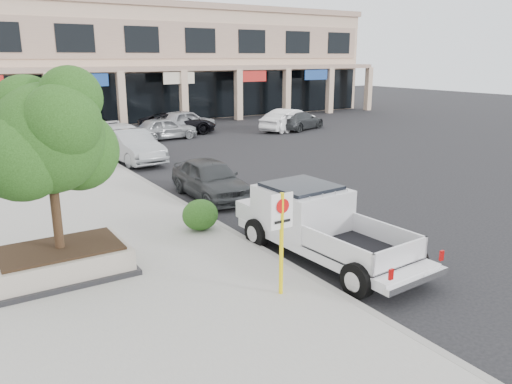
{
  "coord_description": "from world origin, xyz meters",
  "views": [
    {
      "loc": [
        -8.48,
        -9.85,
        5.2
      ],
      "look_at": [
        -1.33,
        1.5,
        1.56
      ],
      "focal_mm": 35.0,
      "sensor_mm": 36.0,
      "label": 1
    }
  ],
  "objects_px": {
    "curb_car_b": "(132,146)",
    "lot_car_c": "(299,120)",
    "no_parking_sign": "(282,230)",
    "curb_car_d": "(86,123)",
    "lot_car_d": "(177,123)",
    "curb_car_c": "(123,139)",
    "lot_car_f": "(290,119)",
    "planter_tree": "(53,138)",
    "pickup_truck": "(328,227)",
    "lot_car_e": "(184,122)",
    "lot_car_a": "(165,128)",
    "lot_car_b": "(283,121)",
    "curb_car_a": "(211,179)",
    "planter": "(62,261)"
  },
  "relations": [
    {
      "from": "planter_tree",
      "to": "curb_car_d",
      "type": "height_order",
      "value": "planter_tree"
    },
    {
      "from": "curb_car_a",
      "to": "lot_car_d",
      "type": "distance_m",
      "value": 16.77
    },
    {
      "from": "no_parking_sign",
      "to": "curb_car_d",
      "type": "bearing_deg",
      "value": 84.78
    },
    {
      "from": "curb_car_d",
      "to": "lot_car_f",
      "type": "relative_size",
      "value": 1.29
    },
    {
      "from": "curb_car_a",
      "to": "lot_car_f",
      "type": "bearing_deg",
      "value": 46.48
    },
    {
      "from": "planter",
      "to": "curb_car_b",
      "type": "bearing_deg",
      "value": 64.5
    },
    {
      "from": "pickup_truck",
      "to": "lot_car_f",
      "type": "distance_m",
      "value": 24.23
    },
    {
      "from": "curb_car_c",
      "to": "lot_car_f",
      "type": "distance_m",
      "value": 13.28
    },
    {
      "from": "planter_tree",
      "to": "no_parking_sign",
      "type": "distance_m",
      "value": 5.62
    },
    {
      "from": "planter",
      "to": "curb_car_d",
      "type": "relative_size",
      "value": 0.53
    },
    {
      "from": "curb_car_a",
      "to": "lot_car_f",
      "type": "height_order",
      "value": "lot_car_f"
    },
    {
      "from": "curb_car_a",
      "to": "pickup_truck",
      "type": "bearing_deg",
      "value": -89.65
    },
    {
      "from": "planter_tree",
      "to": "no_parking_sign",
      "type": "bearing_deg",
      "value": -45.72
    },
    {
      "from": "curb_car_b",
      "to": "lot_car_c",
      "type": "height_order",
      "value": "curb_car_b"
    },
    {
      "from": "no_parking_sign",
      "to": "curb_car_d",
      "type": "xyz_separation_m",
      "value": [
        2.42,
        26.5,
        -0.8
      ]
    },
    {
      "from": "lot_car_a",
      "to": "lot_car_e",
      "type": "relative_size",
      "value": 0.87
    },
    {
      "from": "curb_car_c",
      "to": "lot_car_c",
      "type": "relative_size",
      "value": 1.13
    },
    {
      "from": "planter",
      "to": "lot_car_b",
      "type": "relative_size",
      "value": 0.76
    },
    {
      "from": "lot_car_b",
      "to": "curb_car_a",
      "type": "bearing_deg",
      "value": 113.22
    },
    {
      "from": "curb_car_d",
      "to": "lot_car_b",
      "type": "bearing_deg",
      "value": -18.41
    },
    {
      "from": "lot_car_a",
      "to": "curb_car_c",
      "type": "bearing_deg",
      "value": 124.76
    },
    {
      "from": "pickup_truck",
      "to": "curb_car_a",
      "type": "xyz_separation_m",
      "value": [
        0.16,
        7.0,
        -0.18
      ]
    },
    {
      "from": "lot_car_c",
      "to": "lot_car_b",
      "type": "bearing_deg",
      "value": 67.36
    },
    {
      "from": "planter",
      "to": "lot_car_b",
      "type": "height_order",
      "value": "lot_car_b"
    },
    {
      "from": "lot_car_b",
      "to": "curb_car_d",
      "type": "bearing_deg",
      "value": 44.56
    },
    {
      "from": "planter",
      "to": "lot_car_d",
      "type": "relative_size",
      "value": 0.6
    },
    {
      "from": "no_parking_sign",
      "to": "curb_car_b",
      "type": "height_order",
      "value": "no_parking_sign"
    },
    {
      "from": "planter_tree",
      "to": "curb_car_b",
      "type": "distance_m",
      "value": 14.02
    },
    {
      "from": "curb_car_a",
      "to": "curb_car_c",
      "type": "bearing_deg",
      "value": 90.82
    },
    {
      "from": "lot_car_a",
      "to": "lot_car_b",
      "type": "distance_m",
      "value": 8.8
    },
    {
      "from": "lot_car_e",
      "to": "lot_car_d",
      "type": "bearing_deg",
      "value": 60.17
    },
    {
      "from": "lot_car_d",
      "to": "no_parking_sign",
      "type": "bearing_deg",
      "value": 172.43
    },
    {
      "from": "curb_car_b",
      "to": "lot_car_d",
      "type": "bearing_deg",
      "value": 48.47
    },
    {
      "from": "planter_tree",
      "to": "lot_car_f",
      "type": "distance_m",
      "value": 26.33
    },
    {
      "from": "no_parking_sign",
      "to": "lot_car_e",
      "type": "distance_m",
      "value": 25.39
    },
    {
      "from": "lot_car_b",
      "to": "lot_car_f",
      "type": "xyz_separation_m",
      "value": [
        0.68,
        0.13,
        0.08
      ]
    },
    {
      "from": "planter_tree",
      "to": "lot_car_c",
      "type": "bearing_deg",
      "value": 40.73
    },
    {
      "from": "planter",
      "to": "curb_car_d",
      "type": "bearing_deg",
      "value": 74.63
    },
    {
      "from": "curb_car_d",
      "to": "lot_car_a",
      "type": "distance_m",
      "value": 5.83
    },
    {
      "from": "pickup_truck",
      "to": "lot_car_b",
      "type": "height_order",
      "value": "pickup_truck"
    },
    {
      "from": "curb_car_d",
      "to": "lot_car_b",
      "type": "height_order",
      "value": "curb_car_d"
    },
    {
      "from": "curb_car_a",
      "to": "lot_car_a",
      "type": "bearing_deg",
      "value": 76.34
    },
    {
      "from": "curb_car_a",
      "to": "curb_car_b",
      "type": "bearing_deg",
      "value": 93.91
    },
    {
      "from": "planter",
      "to": "lot_car_e",
      "type": "xyz_separation_m",
      "value": [
        12.36,
        20.25,
        0.36
      ]
    },
    {
      "from": "lot_car_a",
      "to": "lot_car_e",
      "type": "height_order",
      "value": "lot_car_e"
    },
    {
      "from": "curb_car_c",
      "to": "lot_car_e",
      "type": "xyz_separation_m",
      "value": [
        5.87,
        4.74,
        0.06
      ]
    },
    {
      "from": "lot_car_e",
      "to": "lot_car_b",
      "type": "bearing_deg",
      "value": -129.92
    },
    {
      "from": "pickup_truck",
      "to": "lot_car_e",
      "type": "xyz_separation_m",
      "value": [
        6.19,
        22.72,
        -0.09
      ]
    },
    {
      "from": "curb_car_a",
      "to": "lot_car_e",
      "type": "height_order",
      "value": "lot_car_e"
    },
    {
      "from": "pickup_truck",
      "to": "curb_car_b",
      "type": "distance_m",
      "value": 15.08
    }
  ]
}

